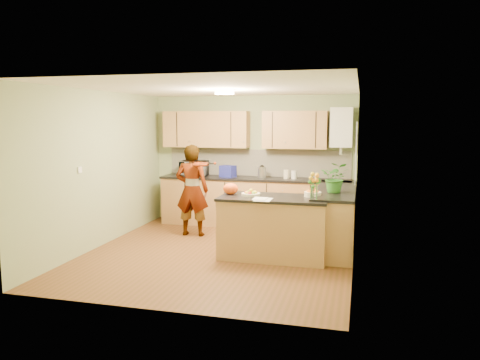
# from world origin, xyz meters

# --- Properties ---
(floor) EXTENTS (4.50, 4.50, 0.00)m
(floor) POSITION_xyz_m (0.00, 0.00, 0.00)
(floor) COLOR brown
(floor) RESTS_ON ground
(ceiling) EXTENTS (4.00, 4.50, 0.02)m
(ceiling) POSITION_xyz_m (0.00, 0.00, 2.50)
(ceiling) COLOR white
(ceiling) RESTS_ON wall_back
(wall_back) EXTENTS (4.00, 0.02, 2.50)m
(wall_back) POSITION_xyz_m (0.00, 2.25, 1.25)
(wall_back) COLOR #94A475
(wall_back) RESTS_ON floor
(wall_front) EXTENTS (4.00, 0.02, 2.50)m
(wall_front) POSITION_xyz_m (0.00, -2.25, 1.25)
(wall_front) COLOR #94A475
(wall_front) RESTS_ON floor
(wall_left) EXTENTS (0.02, 4.50, 2.50)m
(wall_left) POSITION_xyz_m (-2.00, 0.00, 1.25)
(wall_left) COLOR #94A475
(wall_left) RESTS_ON floor
(wall_right) EXTENTS (0.02, 4.50, 2.50)m
(wall_right) POSITION_xyz_m (2.00, 0.00, 1.25)
(wall_right) COLOR #94A475
(wall_right) RESTS_ON floor
(back_counter) EXTENTS (3.64, 0.62, 0.94)m
(back_counter) POSITION_xyz_m (0.10, 1.95, 0.47)
(back_counter) COLOR #A97A43
(back_counter) RESTS_ON floor
(right_counter) EXTENTS (0.62, 2.24, 0.94)m
(right_counter) POSITION_xyz_m (1.70, 0.85, 0.47)
(right_counter) COLOR #A97A43
(right_counter) RESTS_ON floor
(splashback) EXTENTS (3.60, 0.02, 0.52)m
(splashback) POSITION_xyz_m (0.10, 2.23, 1.20)
(splashback) COLOR white
(splashback) RESTS_ON back_counter
(upper_cabinets) EXTENTS (3.20, 0.34, 0.70)m
(upper_cabinets) POSITION_xyz_m (-0.18, 2.08, 1.85)
(upper_cabinets) COLOR #A97A43
(upper_cabinets) RESTS_ON wall_back
(boiler) EXTENTS (0.40, 0.30, 0.86)m
(boiler) POSITION_xyz_m (1.70, 2.09, 1.90)
(boiler) COLOR white
(boiler) RESTS_ON wall_back
(window_right) EXTENTS (0.01, 1.30, 1.05)m
(window_right) POSITION_xyz_m (1.99, 0.60, 1.55)
(window_right) COLOR white
(window_right) RESTS_ON wall_right
(light_switch) EXTENTS (0.02, 0.09, 0.09)m
(light_switch) POSITION_xyz_m (-1.99, -0.60, 1.30)
(light_switch) COLOR white
(light_switch) RESTS_ON wall_left
(ceiling_lamp) EXTENTS (0.30, 0.30, 0.07)m
(ceiling_lamp) POSITION_xyz_m (0.00, 0.30, 2.46)
(ceiling_lamp) COLOR #FFEABF
(ceiling_lamp) RESTS_ON ceiling
(peninsula_island) EXTENTS (1.60, 0.82, 0.91)m
(peninsula_island) POSITION_xyz_m (0.84, 0.00, 0.46)
(peninsula_island) COLOR #A97A43
(peninsula_island) RESTS_ON floor
(fruit_dish) EXTENTS (0.28, 0.28, 0.10)m
(fruit_dish) POSITION_xyz_m (0.49, 0.00, 0.95)
(fruit_dish) COLOR #FAEBC8
(fruit_dish) RESTS_ON peninsula_island
(orange_bowl) EXTENTS (0.25, 0.25, 0.14)m
(orange_bowl) POSITION_xyz_m (1.39, 0.15, 0.98)
(orange_bowl) COLOR #FAEBC8
(orange_bowl) RESTS_ON peninsula_island
(flower_vase) EXTENTS (0.24, 0.24, 0.44)m
(flower_vase) POSITION_xyz_m (1.44, -0.18, 1.21)
(flower_vase) COLOR silver
(flower_vase) RESTS_ON peninsula_island
(orange_bag) EXTENTS (0.28, 0.26, 0.17)m
(orange_bag) POSITION_xyz_m (0.16, 0.05, 1.00)
(orange_bag) COLOR #FF5515
(orange_bag) RESTS_ON peninsula_island
(papers) EXTENTS (0.23, 0.32, 0.01)m
(papers) POSITION_xyz_m (0.74, -0.30, 0.92)
(papers) COLOR white
(papers) RESTS_ON peninsula_island
(violinist) EXTENTS (0.61, 0.42, 1.61)m
(violinist) POSITION_xyz_m (-0.80, 0.96, 0.81)
(violinist) COLOR tan
(violinist) RESTS_ON floor
(violin) EXTENTS (0.67, 0.58, 0.17)m
(violin) POSITION_xyz_m (-0.60, 0.74, 1.29)
(violin) COLOR #4E1504
(violin) RESTS_ON violinist
(microwave) EXTENTS (0.56, 0.40, 0.29)m
(microwave) POSITION_xyz_m (-1.13, 1.97, 1.09)
(microwave) COLOR white
(microwave) RESTS_ON back_counter
(blue_box) EXTENTS (0.32, 0.28, 0.22)m
(blue_box) POSITION_xyz_m (-0.42, 1.93, 1.05)
(blue_box) COLOR navy
(blue_box) RESTS_ON back_counter
(kettle) EXTENTS (0.15, 0.15, 0.28)m
(kettle) POSITION_xyz_m (0.25, 1.96, 1.06)
(kettle) COLOR #BCBCC1
(kettle) RESTS_ON back_counter
(jar_cream) EXTENTS (0.12, 0.12, 0.16)m
(jar_cream) POSITION_xyz_m (0.71, 1.97, 1.02)
(jar_cream) COLOR #FAEBC8
(jar_cream) RESTS_ON back_counter
(jar_white) EXTENTS (0.11, 0.11, 0.16)m
(jar_white) POSITION_xyz_m (0.86, 1.93, 1.02)
(jar_white) COLOR white
(jar_white) RESTS_ON back_counter
(potted_plant) EXTENTS (0.45, 0.39, 0.46)m
(potted_plant) POSITION_xyz_m (1.70, 0.46, 1.17)
(potted_plant) COLOR #317727
(potted_plant) RESTS_ON right_counter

